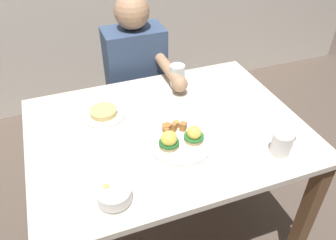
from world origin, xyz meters
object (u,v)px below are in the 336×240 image
at_px(dining_table, 167,145).
at_px(diner_person, 138,79).
at_px(fruit_bowl, 114,196).
at_px(coffee_mug, 282,143).
at_px(fork, 53,110).
at_px(water_glass_near, 177,77).
at_px(side_plate, 104,113).
at_px(eggs_benedict_plate, 180,140).

bearing_deg(dining_table, diner_person, 86.43).
xyz_separation_m(fruit_bowl, coffee_mug, (0.69, 0.01, 0.02)).
height_order(dining_table, diner_person, diner_person).
relative_size(coffee_mug, fork, 0.73).
height_order(dining_table, fork, fork).
relative_size(fork, water_glass_near, 1.33).
bearing_deg(side_plate, eggs_benedict_plate, -50.15).
xyz_separation_m(fruit_bowl, water_glass_near, (0.49, 0.64, 0.02)).
distance_m(fork, water_glass_near, 0.64).
relative_size(eggs_benedict_plate, fruit_bowl, 2.25).
xyz_separation_m(fruit_bowl, fork, (-0.15, 0.63, -0.03)).
bearing_deg(eggs_benedict_plate, fruit_bowl, -148.48).
height_order(dining_table, eggs_benedict_plate, eggs_benedict_plate).
bearing_deg(diner_person, eggs_benedict_plate, -91.96).
relative_size(side_plate, diner_person, 0.18).
xyz_separation_m(fork, side_plate, (0.22, -0.13, 0.01)).
relative_size(coffee_mug, side_plate, 0.56).
bearing_deg(fork, diner_person, 30.38).
relative_size(water_glass_near, diner_person, 0.10).
height_order(coffee_mug, side_plate, coffee_mug).
distance_m(fork, side_plate, 0.25).
bearing_deg(side_plate, diner_person, 56.14).
bearing_deg(eggs_benedict_plate, fork, 137.63).
bearing_deg(fork, water_glass_near, 0.99).
distance_m(water_glass_near, side_plate, 0.44).
height_order(coffee_mug, diner_person, diner_person).
height_order(side_plate, diner_person, diner_person).
bearing_deg(dining_table, side_plate, 143.22).
relative_size(eggs_benedict_plate, side_plate, 1.35).
relative_size(eggs_benedict_plate, diner_person, 0.24).
height_order(coffee_mug, fork, coffee_mug).
xyz_separation_m(side_plate, diner_person, (0.28, 0.42, -0.10)).
distance_m(dining_table, side_plate, 0.33).
distance_m(coffee_mug, diner_person, 0.98).
bearing_deg(fruit_bowl, eggs_benedict_plate, 31.52).
relative_size(fork, side_plate, 0.76).
xyz_separation_m(eggs_benedict_plate, water_glass_near, (0.16, 0.44, 0.03)).
bearing_deg(dining_table, water_glass_near, 61.14).
bearing_deg(water_glass_near, fork, -179.01).
bearing_deg(diner_person, fork, -149.62).
bearing_deg(coffee_mug, water_glass_near, 107.56).
xyz_separation_m(dining_table, eggs_benedict_plate, (0.01, -0.12, 0.13)).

